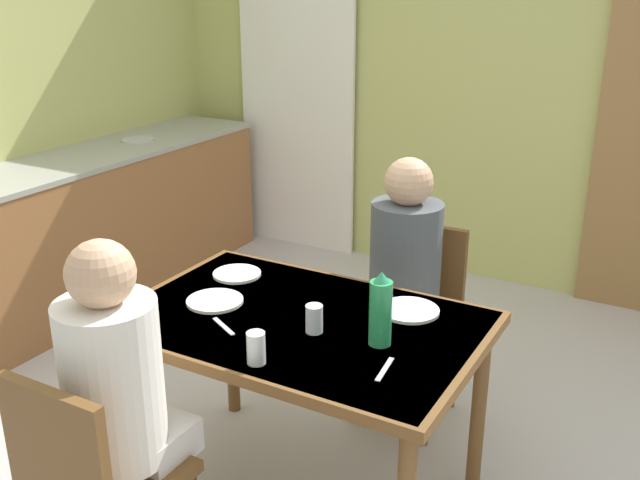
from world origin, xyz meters
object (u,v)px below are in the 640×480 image
(kitchen_counter, at_px, (105,222))
(person_near_diner, at_px, (116,377))
(water_bottle_green_near, at_px, (381,311))
(chair_far_diner, at_px, (414,310))
(dining_table, at_px, (300,339))
(person_far_diner, at_px, (404,261))

(kitchen_counter, xyz_separation_m, person_near_diner, (1.82, -1.75, 0.33))
(person_near_diner, distance_m, water_bottle_green_near, 0.85)
(kitchen_counter, relative_size, water_bottle_green_near, 9.32)
(kitchen_counter, distance_m, person_near_diner, 2.55)
(water_bottle_green_near, bearing_deg, kitchen_counter, 154.76)
(chair_far_diner, bearing_deg, dining_table, 80.64)
(person_near_diner, bearing_deg, kitchen_counter, 136.25)
(water_bottle_green_near, bearing_deg, person_near_diner, -133.47)
(kitchen_counter, height_order, person_near_diner, person_near_diner)
(kitchen_counter, height_order, water_bottle_green_near, water_bottle_green_near)
(chair_far_diner, height_order, person_far_diner, person_far_diner)
(kitchen_counter, bearing_deg, dining_table, -28.00)
(kitchen_counter, distance_m, chair_far_diner, 2.23)
(chair_far_diner, height_order, water_bottle_green_near, water_bottle_green_near)
(chair_far_diner, relative_size, person_near_diner, 1.13)
(water_bottle_green_near, bearing_deg, person_far_diner, 106.48)
(kitchen_counter, bearing_deg, person_far_diner, -11.89)
(kitchen_counter, xyz_separation_m, chair_far_diner, (2.21, -0.33, 0.05))
(kitchen_counter, xyz_separation_m, water_bottle_green_near, (2.41, -1.13, 0.43))
(chair_far_diner, xyz_separation_m, person_far_diner, (-0.00, -0.14, 0.28))
(dining_table, height_order, water_bottle_green_near, water_bottle_green_near)
(kitchen_counter, xyz_separation_m, dining_table, (2.08, -1.11, 0.23))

